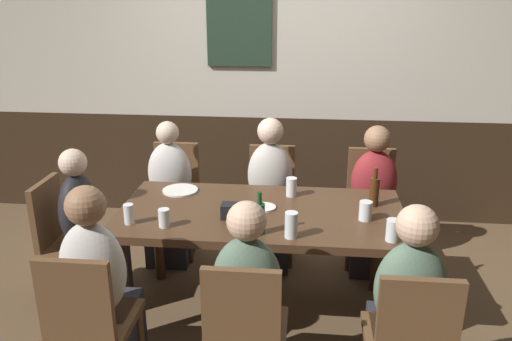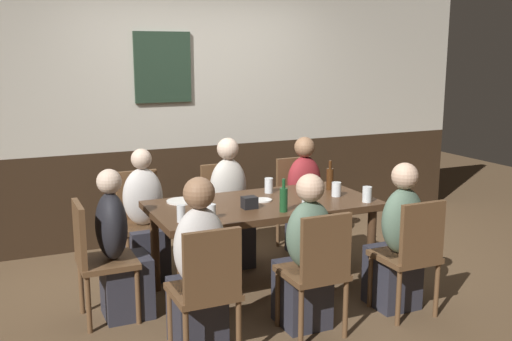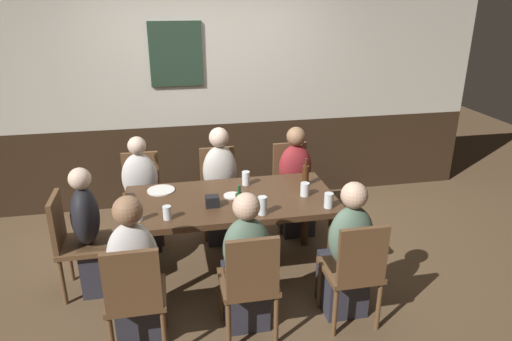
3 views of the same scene
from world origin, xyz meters
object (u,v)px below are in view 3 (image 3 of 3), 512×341
at_px(person_left_far, 142,202).
at_px(chair_mid_near, 250,280).
at_px(chair_left_near, 135,294).
at_px(person_head_west, 95,241).
at_px(chair_head_west, 74,239).
at_px(beer_glass_half, 262,206).
at_px(chair_left_far, 142,192).
at_px(pint_glass_stout, 329,201).
at_px(pint_glass_amber, 167,214).
at_px(chair_right_near, 355,268).
at_px(beer_bottle_green, 239,203).
at_px(chair_right_far, 292,180).
at_px(plate_white_small, 232,196).
at_px(chair_mid_far, 219,186).
at_px(dining_table, 231,207).
at_px(person_right_near, 346,259).
at_px(person_right_far, 296,188).
at_px(person_mid_far, 221,193).
at_px(person_mid_near, 246,271).
at_px(tumbler_water, 305,190).
at_px(pint_glass_pale, 138,214).
at_px(condiment_caddy, 212,201).
at_px(tumbler_short, 246,179).
at_px(person_left_near, 136,281).
at_px(plate_white_large, 161,190).
at_px(beer_bottle_brown, 306,175).

bearing_deg(person_left_far, chair_mid_near, -63.37).
xyz_separation_m(chair_left_near, person_head_west, (-0.36, 0.86, -0.04)).
xyz_separation_m(chair_head_west, beer_glass_half, (1.50, -0.34, 0.31)).
bearing_deg(chair_left_far, chair_head_west, -121.31).
height_order(pint_glass_stout, pint_glass_amber, pint_glass_stout).
bearing_deg(person_left_far, pint_glass_amber, -75.99).
relative_size(chair_right_near, beer_bottle_green, 3.54).
height_order(chair_mid_near, chair_right_far, same).
distance_m(person_left_far, beer_bottle_green, 1.34).
bearing_deg(plate_white_small, chair_right_far, 47.03).
bearing_deg(chair_mid_far, beer_glass_half, -80.63).
relative_size(dining_table, chair_head_west, 2.01).
xyz_separation_m(chair_mid_near, person_right_near, (0.78, 0.16, -0.02)).
bearing_deg(pint_glass_stout, person_right_far, 88.37).
bearing_deg(chair_left_near, person_mid_far, 63.40).
distance_m(person_mid_near, person_left_far, 1.59).
xyz_separation_m(chair_right_far, plate_white_small, (-0.76, -0.82, 0.25)).
xyz_separation_m(dining_table, plate_white_small, (0.02, 0.04, 0.09)).
xyz_separation_m(chair_left_near, person_left_far, (-0.00, 1.55, -0.03)).
distance_m(person_right_near, pint_glass_stout, 0.49).
bearing_deg(person_mid_far, person_head_west, -148.51).
bearing_deg(pint_glass_amber, chair_mid_far, 64.88).
relative_size(person_right_far, tumbler_water, 9.59).
relative_size(person_right_near, pint_glass_amber, 10.37).
bearing_deg(plate_white_small, pint_glass_pale, -158.43).
distance_m(chair_right_near, person_left_far, 2.20).
bearing_deg(person_mid_near, pint_glass_stout, 25.91).
bearing_deg(person_head_west, condiment_caddy, -7.39).
xyz_separation_m(pint_glass_stout, tumbler_short, (-0.57, 0.60, 0.00)).
bearing_deg(tumbler_water, chair_right_near, -79.26).
bearing_deg(person_left_near, person_left_far, 90.00).
bearing_deg(chair_left_near, person_right_far, 44.93).
xyz_separation_m(person_left_far, person_right_near, (1.56, -1.39, 0.01)).
bearing_deg(person_head_west, tumbler_short, 11.44).
relative_size(person_left_near, beer_glass_half, 7.81).
distance_m(chair_left_far, pint_glass_pale, 1.16).
height_order(person_mid_far, plate_white_large, person_mid_far).
xyz_separation_m(person_left_far, beer_glass_half, (0.98, -1.04, 0.35)).
height_order(beer_bottle_brown, plate_white_small, beer_bottle_brown).
bearing_deg(person_right_far, condiment_caddy, -139.20).
height_order(chair_mid_far, person_head_west, person_head_west).
distance_m(chair_mid_near, person_right_far, 1.74).
bearing_deg(person_mid_far, person_mid_near, -90.00).
bearing_deg(person_left_near, person_right_far, 41.78).
xyz_separation_m(chair_right_far, pint_glass_amber, (-1.31, -1.14, 0.29)).
distance_m(person_right_near, beer_bottle_brown, 0.93).
bearing_deg(chair_right_near, pint_glass_amber, 156.33).
distance_m(dining_table, person_right_near, 1.06).
xyz_separation_m(person_mid_near, beer_bottle_green, (0.02, 0.38, 0.37)).
relative_size(person_left_near, plate_white_large, 4.82).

